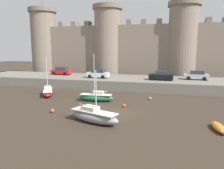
% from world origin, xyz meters
% --- Properties ---
extents(ground_plane, '(160.00, 160.00, 0.00)m').
position_xyz_m(ground_plane, '(0.00, 0.00, 0.00)').
color(ground_plane, '#382D23').
extents(quay_road, '(63.02, 10.00, 1.70)m').
position_xyz_m(quay_road, '(0.00, 16.65, 0.85)').
color(quay_road, slate).
rests_on(quay_road, ground).
extents(castle, '(58.00, 6.97, 19.97)m').
position_xyz_m(castle, '(-0.00, 27.71, 7.67)').
color(castle, gray).
rests_on(castle, ground).
extents(sailboat_midflat_left, '(3.87, 5.31, 5.87)m').
position_xyz_m(sailboat_midflat_left, '(-12.15, 6.30, 0.55)').
color(sailboat_midflat_left, red).
rests_on(sailboat_midflat_left, ground).
extents(sailboat_midflat_centre, '(4.92, 1.63, 6.43)m').
position_xyz_m(sailboat_midflat_centre, '(-3.69, 4.50, 0.59)').
color(sailboat_midflat_centre, '#1E6B47').
rests_on(sailboat_midflat_centre, ground).
extents(sailboat_foreground_centre, '(5.80, 3.35, 5.16)m').
position_xyz_m(sailboat_foreground_centre, '(-1.21, -3.69, 0.66)').
color(sailboat_foreground_centre, gray).
rests_on(sailboat_foreground_centre, ground).
extents(rowboat_foreground_left, '(1.25, 2.98, 0.57)m').
position_xyz_m(rowboat_foreground_left, '(10.19, -2.96, 0.30)').
color(rowboat_foreground_left, orange).
rests_on(rowboat_foreground_left, ground).
extents(mooring_buoy_near_channel, '(0.46, 0.46, 0.46)m').
position_xyz_m(mooring_buoy_near_channel, '(-6.80, -1.79, 0.23)').
color(mooring_buoy_near_channel, '#E04C1E').
rests_on(mooring_buoy_near_channel, ground).
extents(mooring_buoy_near_shore, '(0.42, 0.42, 0.42)m').
position_xyz_m(mooring_buoy_near_shore, '(0.60, 2.44, 0.21)').
color(mooring_buoy_near_shore, '#E04C1E').
rests_on(mooring_buoy_near_shore, ground).
extents(mooring_buoy_mid_mud, '(0.37, 0.37, 0.37)m').
position_xyz_m(mooring_buoy_mid_mud, '(3.35, 7.33, 0.19)').
color(mooring_buoy_mid_mud, orange).
rests_on(mooring_buoy_mid_mud, ground).
extents(car_quay_centre_east, '(4.17, 2.02, 1.62)m').
position_xyz_m(car_quay_centre_east, '(-6.95, 15.29, 2.47)').
color(car_quay_centre_east, silver).
rests_on(car_quay_centre_east, quay_road).
extents(car_quay_west, '(4.17, 2.02, 1.62)m').
position_xyz_m(car_quay_west, '(10.50, 17.28, 2.47)').
color(car_quay_west, '#B2B5B7').
rests_on(car_quay_west, quay_road).
extents(car_quay_east, '(4.17, 2.02, 1.62)m').
position_xyz_m(car_quay_east, '(4.55, 15.28, 2.47)').
color(car_quay_east, black).
rests_on(car_quay_east, quay_road).
extents(car_quay_centre_west, '(4.17, 2.02, 1.62)m').
position_xyz_m(car_quay_centre_west, '(-15.79, 18.00, 2.47)').
color(car_quay_centre_west, red).
rests_on(car_quay_centre_west, quay_road).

